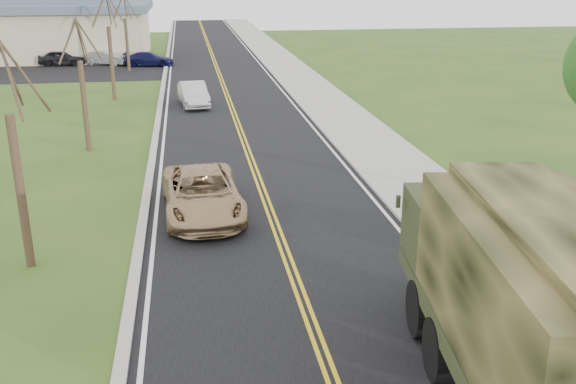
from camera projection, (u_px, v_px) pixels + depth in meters
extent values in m
cube|color=black|center=(222.00, 81.00, 46.57)|extent=(8.00, 120.00, 0.01)
cube|color=#9E998E|center=(278.00, 79.00, 47.16)|extent=(0.30, 120.00, 0.12)
cube|color=#9E998E|center=(302.00, 78.00, 47.43)|extent=(3.20, 120.00, 0.10)
cube|color=#9E998E|center=(164.00, 82.00, 45.94)|extent=(0.30, 120.00, 0.10)
cylinder|color=#38281C|center=(21.00, 193.00, 16.86)|extent=(0.24, 0.24, 4.20)
cylinder|color=#38281C|center=(25.00, 77.00, 16.05)|extent=(1.01, 0.33, 1.90)
cylinder|color=#38281C|center=(12.00, 77.00, 16.47)|extent=(0.13, 1.29, 1.74)
cylinder|color=#38281C|center=(11.00, 80.00, 15.52)|extent=(0.58, 0.90, 1.90)
cylinder|color=#38281C|center=(85.00, 107.00, 28.09)|extent=(0.24, 0.24, 3.96)
cylinder|color=#38281C|center=(89.00, 40.00, 27.33)|extent=(0.96, 0.32, 1.79)
cylinder|color=#38281C|center=(81.00, 41.00, 27.72)|extent=(0.12, 1.22, 1.65)
cylinder|color=#38281C|center=(68.00, 40.00, 27.24)|extent=(0.93, 0.41, 1.79)
cylinder|color=#38281C|center=(67.00, 43.00, 26.70)|extent=(0.75, 0.99, 1.67)
cylinder|color=#38281C|center=(83.00, 41.00, 26.83)|extent=(0.55, 0.85, 1.80)
cylinder|color=#38281C|center=(112.00, 64.00, 39.21)|extent=(0.24, 0.24, 4.44)
cylinder|color=#38281C|center=(116.00, 9.00, 38.36)|extent=(1.07, 0.35, 2.00)
cylinder|color=#38281C|center=(109.00, 10.00, 38.80)|extent=(0.13, 1.36, 1.84)
cylinder|color=#38281C|center=(99.00, 9.00, 38.26)|extent=(1.03, 0.46, 2.00)
cylinder|color=#38281C|center=(99.00, 11.00, 37.65)|extent=(0.83, 1.10, 1.87)
cylinder|color=#38281C|center=(111.00, 10.00, 37.79)|extent=(0.61, 0.95, 2.01)
cylinder|color=#38281C|center=(127.00, 45.00, 50.46)|extent=(0.24, 0.24, 4.08)
cylinder|color=#38281C|center=(130.00, 6.00, 49.68)|extent=(0.99, 0.33, 1.84)
cylinder|color=#38281C|center=(125.00, 7.00, 50.08)|extent=(0.13, 1.25, 1.69)
cylinder|color=#38281C|center=(118.00, 6.00, 49.59)|extent=(0.95, 0.42, 1.85)
cylinder|color=#38281C|center=(119.00, 8.00, 49.03)|extent=(0.77, 1.02, 1.72)
cylinder|color=#38281C|center=(127.00, 7.00, 49.16)|extent=(0.57, 0.88, 1.85)
cube|color=tan|center=(35.00, 34.00, 58.44)|extent=(20.00, 12.00, 4.20)
cube|color=#475466|center=(31.00, 7.00, 57.65)|extent=(21.00, 13.00, 0.70)
cube|color=black|center=(90.00, 72.00, 50.68)|extent=(18.00, 10.00, 0.02)
cylinder|color=black|center=(440.00, 349.00, 12.54)|extent=(0.55, 1.30, 1.26)
cylinder|color=black|center=(561.00, 347.00, 12.62)|extent=(0.55, 1.30, 1.26)
cylinder|color=black|center=(421.00, 309.00, 14.06)|extent=(0.55, 1.30, 1.26)
cylinder|color=black|center=(529.00, 307.00, 14.13)|extent=(0.55, 1.30, 1.26)
cube|color=#2F371E|center=(517.00, 342.00, 11.74)|extent=(3.72, 8.30, 0.40)
cube|color=#2F371E|center=(473.00, 232.00, 14.18)|extent=(3.00, 2.50, 1.60)
cube|color=black|center=(461.00, 206.00, 15.08)|extent=(2.51, 0.40, 0.80)
cube|color=#2F371E|center=(540.00, 359.00, 10.73)|extent=(3.60, 6.38, 0.17)
cube|color=black|center=(550.00, 295.00, 10.33)|extent=(3.60, 6.38, 2.29)
cube|color=black|center=(560.00, 226.00, 9.94)|extent=(2.57, 6.26, 0.29)
imported|color=tan|center=(202.00, 193.00, 20.96)|extent=(2.75, 5.45, 1.48)
imported|color=#B9B9BE|center=(193.00, 94.00, 37.88)|extent=(1.91, 4.32, 1.38)
imported|color=black|center=(62.00, 58.00, 53.80)|extent=(3.92, 1.90, 1.29)
imported|color=#ADADB2|center=(106.00, 58.00, 54.23)|extent=(3.99, 2.67, 1.24)
imported|color=#0F1037|center=(149.00, 59.00, 53.55)|extent=(4.22, 2.09, 1.18)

